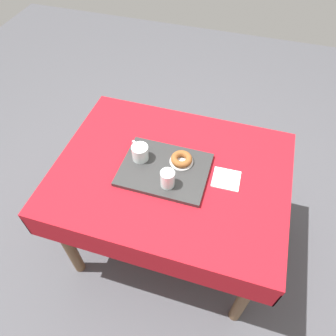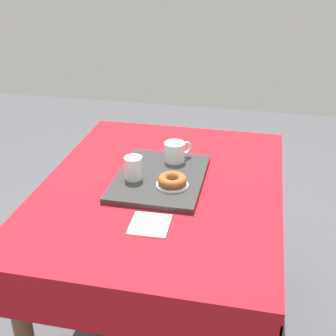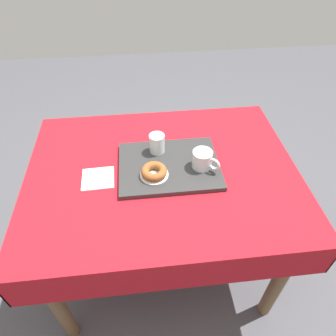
{
  "view_description": "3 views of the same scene",
  "coord_description": "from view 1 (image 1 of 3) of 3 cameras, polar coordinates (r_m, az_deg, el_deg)",
  "views": [
    {
      "loc": [
        0.28,
        -0.97,
        1.99
      ],
      "look_at": [
        -0.01,
        -0.03,
        0.8
      ],
      "focal_mm": 33.65,
      "sensor_mm": 36.0,
      "label": 1
    },
    {
      "loc": [
        1.5,
        0.35,
        1.61
      ],
      "look_at": [
        -0.07,
        0.01,
        0.79
      ],
      "focal_mm": 49.16,
      "sensor_mm": 36.0,
      "label": 2
    },
    {
      "loc": [
        0.08,
        0.94,
        1.67
      ],
      "look_at": [
        -0.02,
        0.02,
        0.77
      ],
      "focal_mm": 32.13,
      "sensor_mm": 36.0,
      "label": 3
    }
  ],
  "objects": [
    {
      "name": "tea_mug_left",
      "position": [
        1.6,
        -5.1,
        2.79
      ],
      "size": [
        0.11,
        0.1,
        0.08
      ],
      "color": "silver",
      "rests_on": "serving_tray"
    },
    {
      "name": "donut_plate_left",
      "position": [
        1.6,
        2.44,
        1.16
      ],
      "size": [
        0.12,
        0.12,
        0.01
      ],
      "primitive_type": "cylinder",
      "color": "white",
      "rests_on": "serving_tray"
    },
    {
      "name": "sugar_donut_left",
      "position": [
        1.59,
        2.47,
        1.65
      ],
      "size": [
        0.11,
        0.11,
        0.03
      ],
      "primitive_type": "torus",
      "color": "brown",
      "rests_on": "donut_plate_left"
    },
    {
      "name": "ground_plane",
      "position": [
        2.23,
        0.42,
        -12.73
      ],
      "size": [
        6.0,
        6.0,
        0.0
      ],
      "primitive_type": "plane",
      "color": "#47474C"
    },
    {
      "name": "water_glass_near",
      "position": [
        1.48,
        -0.08,
        -2.07
      ],
      "size": [
        0.07,
        0.07,
        0.09
      ],
      "color": "silver",
      "rests_on": "serving_tray"
    },
    {
      "name": "paper_napkin",
      "position": [
        1.58,
        10.5,
        -1.98
      ],
      "size": [
        0.14,
        0.13,
        0.01
      ],
      "primitive_type": "cube",
      "rotation": [
        0.0,
        0.0,
        0.03
      ],
      "color": "white",
      "rests_on": "dining_table"
    },
    {
      "name": "serving_tray",
      "position": [
        1.59,
        -0.63,
        -0.27
      ],
      "size": [
        0.44,
        0.33,
        0.02
      ],
      "primitive_type": "cube",
      "color": "#2D2D2D",
      "rests_on": "dining_table"
    },
    {
      "name": "dining_table",
      "position": [
        1.67,
        0.54,
        -2.59
      ],
      "size": [
        1.19,
        0.91,
        0.75
      ],
      "color": "#A8141E",
      "rests_on": "ground"
    }
  ]
}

